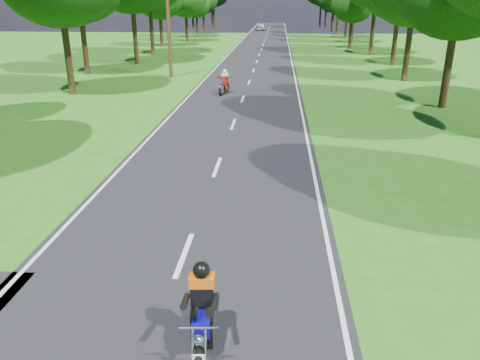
{
  "coord_description": "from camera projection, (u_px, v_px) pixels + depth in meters",
  "views": [
    {
      "loc": [
        2.0,
        -7.15,
        5.4
      ],
      "look_at": [
        1.11,
        4.0,
        1.1
      ],
      "focal_mm": 35.0,
      "sensor_mm": 36.0,
      "label": 1
    }
  ],
  "objects": [
    {
      "name": "ground",
      "position": [
        164.0,
        310.0,
        8.74
      ],
      "size": [
        160.0,
        160.0,
        0.0
      ],
      "primitive_type": "plane",
      "color": "#286116",
      "rests_on": "ground"
    },
    {
      "name": "main_road",
      "position": [
        261.0,
        49.0,
        55.26
      ],
      "size": [
        7.0,
        140.0,
        0.02
      ],
      "primitive_type": "cube",
      "color": "black",
      "rests_on": "ground"
    },
    {
      "name": "road_markings",
      "position": [
        260.0,
        51.0,
        53.52
      ],
      "size": [
        7.4,
        140.0,
        0.01
      ],
      "color": "silver",
      "rests_on": "main_road"
    },
    {
      "name": "telegraph_pole",
      "position": [
        168.0,
        20.0,
        33.78
      ],
      "size": [
        1.2,
        0.26,
        8.0
      ],
      "color": "#382616",
      "rests_on": "ground"
    },
    {
      "name": "rider_near_blue",
      "position": [
        202.0,
        311.0,
        7.43
      ],
      "size": [
        0.78,
        1.89,
        1.54
      ],
      "primitive_type": null,
      "rotation": [
        0.0,
        0.0,
        0.09
      ],
      "color": "#0C0B80",
      "rests_on": "main_road"
    },
    {
      "name": "rider_far_red",
      "position": [
        224.0,
        82.0,
        28.62
      ],
      "size": [
        0.88,
        1.84,
        1.47
      ],
      "primitive_type": null,
      "rotation": [
        0.0,
        0.0,
        -0.17
      ],
      "color": "#9D140C",
      "rests_on": "main_road"
    },
    {
      "name": "distant_car",
      "position": [
        261.0,
        27.0,
        89.88
      ],
      "size": [
        2.19,
        4.27,
        1.39
      ],
      "primitive_type": "imported",
      "rotation": [
        0.0,
        0.0,
        -0.14
      ],
      "color": "silver",
      "rests_on": "main_road"
    }
  ]
}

